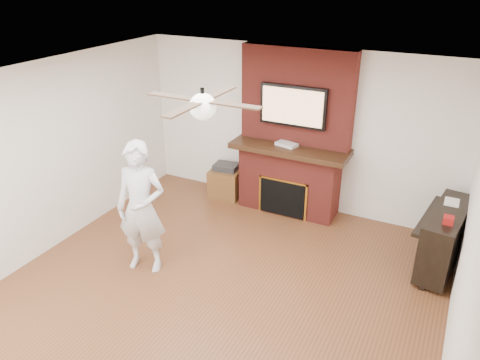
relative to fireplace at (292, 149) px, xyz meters
The scene contains 12 objects.
room_shell 2.56m from the fireplace, 90.00° to the right, with size 5.36×5.86×2.86m.
fireplace is the anchor object (origin of this frame).
tv 0.69m from the fireplace, 90.00° to the right, with size 1.00×0.08×0.60m.
ceiling_fan 2.88m from the fireplace, 90.00° to the right, with size 1.21×1.21×0.31m.
person 2.55m from the fireplace, 114.66° to the right, with size 0.63×0.42×1.71m, color silver.
side_table 1.32m from the fireplace, behind, with size 0.55×0.55×0.57m.
piano 2.45m from the fireplace, 15.69° to the right, with size 0.62×1.29×0.91m.
cable_box 0.15m from the fireplace, 117.31° to the right, with size 0.31×0.18×0.04m, color silver.
candle_orange 0.96m from the fireplace, 109.81° to the right, with size 0.07×0.07×0.11m, color #DB4719.
candle_green 0.99m from the fireplace, 86.13° to the right, with size 0.07×0.07×0.08m, color #4D8C38.
candle_cream 0.95m from the fireplace, 74.61° to the right, with size 0.09×0.09×0.12m, color beige.
candle_blue 1.00m from the fireplace, 45.75° to the right, with size 0.06×0.06×0.07m, color teal.
Camera 1 is at (2.25, -3.71, 3.57)m, focal length 35.00 mm.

